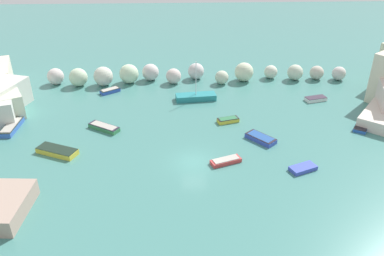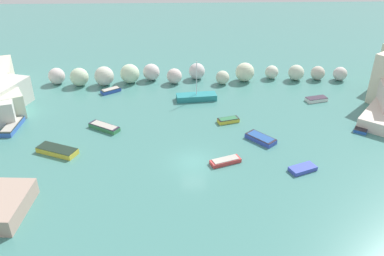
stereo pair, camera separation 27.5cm
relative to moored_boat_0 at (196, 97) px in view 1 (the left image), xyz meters
name	(u,v)px [view 1 (the left image)]	position (x,y,z in m)	size (l,w,h in m)	color
cove_water	(194,162)	(-0.92, -14.94, -0.41)	(160.00, 160.00, 0.00)	#427F78
rock_breakwater	(181,74)	(-1.92, 6.39, 0.82)	(43.85, 4.58, 2.78)	beige
moored_boat_0	(196,97)	(0.00, 0.00, 0.00)	(5.45, 2.30, 5.36)	teal
moored_boat_1	(303,168)	(9.56, -16.77, -0.20)	(2.90, 2.16, 0.41)	#3C4EBC
moored_boat_2	(57,151)	(-15.02, -12.77, -0.11)	(4.57, 3.17, 0.60)	gold
moored_boat_3	(110,91)	(-11.80, 2.89, -0.13)	(2.81, 2.41, 0.54)	#2C4EB4
moored_boat_4	(226,161)	(2.23, -15.22, -0.18)	(3.27, 2.07, 0.47)	#BF3A3B
moored_boat_5	(316,99)	(15.92, -0.92, -0.16)	(3.03, 1.91, 0.50)	white
moored_boat_6	(261,138)	(6.56, -11.00, -0.12)	(3.32, 3.48, 0.55)	#354CBA
moored_boat_7	(12,127)	(-21.61, -7.30, -0.09)	(1.50, 4.31, 0.61)	#3460BA
moored_boat_8	(361,128)	(18.61, -8.99, -0.20)	(2.36, 2.62, 0.41)	blue
moored_boat_9	(228,120)	(3.52, -6.53, -0.14)	(2.72, 1.68, 0.51)	gold
moored_boat_10	(104,127)	(-10.98, -7.78, -0.12)	(3.86, 3.04, 0.55)	#37824F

